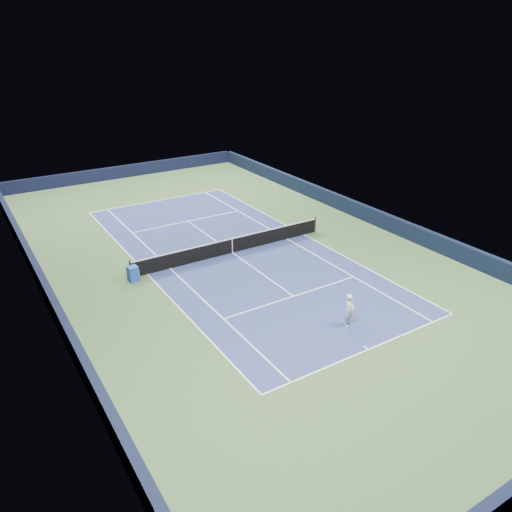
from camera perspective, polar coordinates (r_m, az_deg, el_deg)
ground at (r=30.64m, az=-2.72°, el=0.37°), size 40.00×40.00×0.00m
wall_far at (r=47.80m, az=-14.71°, el=9.35°), size 22.00×0.35×1.10m
wall_right at (r=36.55m, az=12.24°, el=4.89°), size 0.35×40.00×1.10m
wall_left at (r=27.37m, az=-22.90°, el=-3.60°), size 0.35×40.00×1.10m
court_surface at (r=30.64m, az=-2.72°, el=0.38°), size 10.97×23.77×0.01m
baseline_far at (r=40.73m, az=-11.05°, el=6.26°), size 10.97×0.08×0.00m
baseline_near at (r=22.37m, az=12.74°, el=-10.38°), size 10.97×0.08×0.00m
sideline_doubles_right at (r=33.43m, az=5.49°, el=2.45°), size 0.08×23.77×0.00m
sideline_doubles_left at (r=28.64m, az=-12.31°, el=-2.04°), size 0.08×23.77×0.00m
sideline_singles_right at (r=32.67m, az=3.57°, el=1.97°), size 0.08×23.77×0.00m
sideline_singles_left at (r=29.05m, az=-9.80°, el=-1.40°), size 0.08×23.77×0.00m
service_line_far at (r=35.94m, az=-7.78°, el=3.97°), size 8.23×0.08×0.00m
service_line_near at (r=25.84m, az=4.33°, el=-4.60°), size 8.23×0.08×0.00m
center_service_line at (r=30.64m, az=-2.72°, el=0.39°), size 0.08×12.80×0.00m
center_mark_far at (r=40.60m, az=-10.97°, el=6.20°), size 0.08×0.30×0.00m
center_mark_near at (r=22.46m, az=12.48°, el=-10.20°), size 0.08×0.30×0.00m
tennis_net at (r=30.44m, az=-2.74°, el=1.24°), size 12.90×0.10×1.07m
sponsor_cube at (r=27.91m, az=-13.88°, el=-1.97°), size 0.59×0.53×0.86m
tennis_player at (r=23.44m, az=10.63°, el=-6.10°), size 0.79×1.30×2.72m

